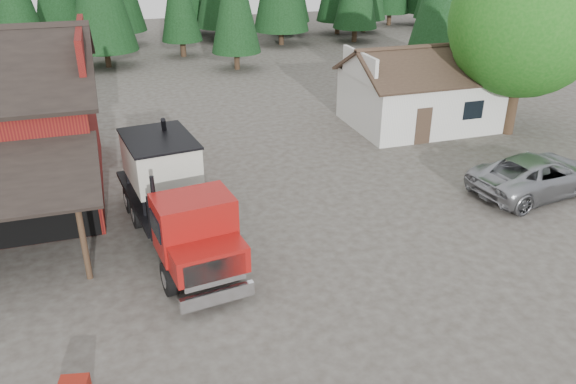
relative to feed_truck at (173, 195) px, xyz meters
name	(u,v)px	position (x,y,z in m)	size (l,w,h in m)	color
ground	(268,283)	(2.47, -3.58, -1.95)	(120.00, 120.00, 0.00)	#3F3931
farmhouse	(421,97)	(15.47, 9.42, -0.29)	(8.60, 6.42, 4.65)	silver
deciduous_tree	(526,26)	(19.48, 6.39, 3.95)	(8.00, 8.00, 10.20)	#382619
conifer_backdrop	(149,46)	(2.47, 38.42, -1.95)	(76.00, 16.00, 16.00)	black
feed_truck	(173,195)	(0.00, 0.00, 0.00)	(3.65, 9.50, 4.18)	black
silver_car	(538,175)	(15.56, -0.58, -1.08)	(2.90, 6.29, 1.75)	#94969B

